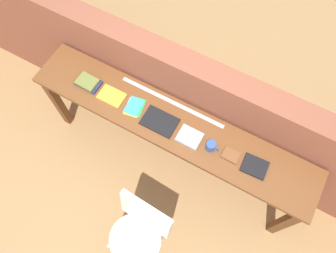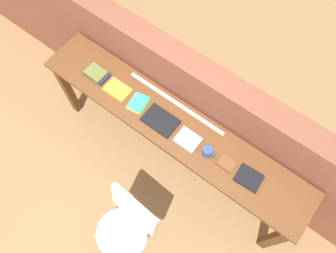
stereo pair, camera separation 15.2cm
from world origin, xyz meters
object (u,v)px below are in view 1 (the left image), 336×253
Objects in this scene: chair_white_moulded at (139,231)px; pamphlet_pile_colourful at (135,107)px; magazine_cycling at (112,96)px; leather_journal_brown at (231,155)px; book_open_centre at (160,121)px; mug at (211,146)px; book_stack_leftmost at (88,82)px; book_repair_rightmost at (255,166)px.

pamphlet_pile_colourful is (-0.49, 0.81, 0.36)m from chair_white_moulded.
magazine_cycling is 1.68× the size of leather_journal_brown.
book_open_centre is 2.56× the size of mug.
magazine_cycling is at bearing -179.53° from leather_journal_brown.
book_stack_leftmost is 1.11× the size of book_repair_rightmost.
book_stack_leftmost is 0.74× the size of book_open_centre.
pamphlet_pile_colourful is at bearing 178.12° from mug.
leather_journal_brown is (0.38, 0.80, 0.37)m from chair_white_moulded.
chair_white_moulded is at bearing -58.56° from pamphlet_pile_colourful.
mug is (1.17, -0.02, 0.02)m from book_stack_leftmost.
magazine_cycling is 1.09m from leather_journal_brown.
leather_journal_brown is (0.62, 0.02, 0.00)m from book_open_centre.
mug reaches higher than magazine_cycling.
book_repair_rightmost is (0.36, 0.03, -0.03)m from mug.
leather_journal_brown is at bearing -0.10° from book_stack_leftmost.
chair_white_moulded is 1.13m from magazine_cycling.
magazine_cycling is (0.24, -0.01, -0.02)m from book_stack_leftmost.
book_open_centre is at bearing -4.23° from pamphlet_pile_colourful.
leather_journal_brown is (0.87, -0.00, 0.01)m from pamphlet_pile_colourful.
book_stack_leftmost is 1.05× the size of pamphlet_pile_colourful.
book_repair_rightmost is (0.20, 0.00, 0.00)m from leather_journal_brown.
mug reaches higher than pamphlet_pile_colourful.
mug is (0.21, 0.78, 0.40)m from chair_white_moulded.
magazine_cycling is 0.77× the size of book_open_centre.
book_open_centre reaches higher than chair_white_moulded.
magazine_cycling is at bearing 131.78° from chair_white_moulded.
chair_white_moulded is at bearing -114.97° from leather_journal_brown.
chair_white_moulded is 4.09× the size of magazine_cycling.
book_open_centre is (0.47, -0.01, 0.00)m from magazine_cycling.
chair_white_moulded is 4.44× the size of pamphlet_pile_colourful.
book_stack_leftmost reaches higher than book_repair_rightmost.
mug is at bearing -1.88° from pamphlet_pile_colourful.
book_stack_leftmost is 1.53m from book_repair_rightmost.
chair_white_moulded is 4.25× the size of book_stack_leftmost.
book_repair_rightmost reaches higher than book_open_centre.
magazine_cycling is (-0.71, 0.80, 0.36)m from chair_white_moulded.
pamphlet_pile_colourful is (0.46, 0.00, -0.02)m from book_stack_leftmost.
book_stack_leftmost is at bearing 176.56° from book_repair_rightmost.
book_repair_rightmost is at bearing 0.09° from book_stack_leftmost.
leather_journal_brown is at bearing -0.19° from pamphlet_pile_colourful.
pamphlet_pile_colourful is at bearing 0.06° from book_stack_leftmost.
leather_journal_brown and book_repair_rightmost have the same top height.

